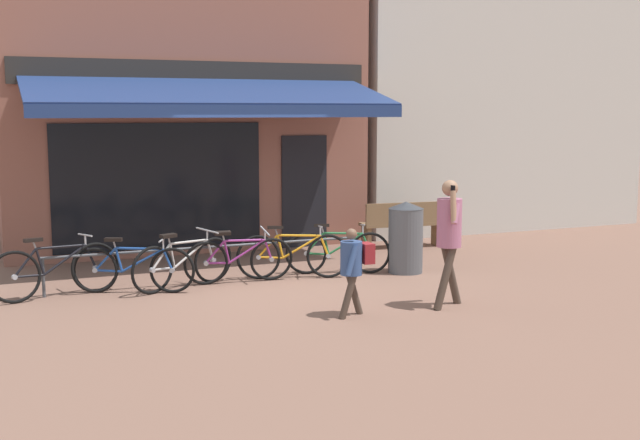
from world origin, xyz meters
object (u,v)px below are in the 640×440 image
bicycle_black (56,270)px  litter_bin (406,237)px  bicycle_silver (183,263)px  park_bench (403,223)px  bicycle_blue (133,268)px  bicycle_purple (239,259)px  bicycle_green (338,251)px  pedestrian_child (354,262)px  bicycle_orange (293,255)px  pedestrian_adult (449,229)px

bicycle_black → litter_bin: bearing=-17.4°
bicycle_silver → park_bench: 4.98m
bicycle_blue → bicycle_purple: bicycle_purple is taller
bicycle_green → pedestrian_child: size_ratio=1.44×
bicycle_black → bicycle_green: bicycle_black is taller
bicycle_purple → litter_bin: size_ratio=1.47×
bicycle_orange → park_bench: 3.41m
bicycle_purple → pedestrian_child: size_ratio=1.48×
pedestrian_child → litter_bin: size_ratio=0.99×
bicycle_silver → park_bench: (4.62, 1.86, 0.09)m
bicycle_silver → litter_bin: size_ratio=1.46×
bicycle_green → litter_bin: (1.03, -0.35, 0.22)m
bicycle_blue → pedestrian_child: (2.32, -2.37, 0.34)m
bicycle_purple → pedestrian_child: 2.56m
bicycle_blue → pedestrian_adult: (3.68, -2.41, 0.68)m
bicycle_orange → bicycle_purple: bearing=-161.2°
bicycle_silver → pedestrian_adult: (2.96, -2.41, 0.67)m
bicycle_purple → park_bench: bearing=29.9°
bicycle_green → park_bench: size_ratio=0.99×
bicycle_blue → pedestrian_adult: pedestrian_adult is taller
pedestrian_child → bicycle_orange: bearing=-92.0°
litter_bin → bicycle_green: bearing=161.3°
bicycle_silver → litter_bin: bearing=-26.0°
bicycle_blue → litter_bin: size_ratio=1.43×
bicycle_green → park_bench: bearing=58.7°
bicycle_orange → pedestrian_child: bearing=-75.6°
bicycle_purple → bicycle_black: bearing=-177.4°
bicycle_green → litter_bin: size_ratio=1.42×
bicycle_silver → bicycle_green: bicycle_silver is taller
bicycle_black → park_bench: (6.37, 1.74, 0.08)m
bicycle_black → bicycle_blue: bicycle_black is taller
pedestrian_child → park_bench: bearing=-124.6°
bicycle_black → pedestrian_adult: pedestrian_adult is taller
bicycle_black → bicycle_orange: size_ratio=1.05×
litter_bin → bicycle_black: bearing=176.5°
park_bench → bicycle_green: bearing=-135.5°
pedestrian_child → litter_bin: bearing=-130.7°
bicycle_orange → pedestrian_child: pedestrian_child is taller
bicycle_black → park_bench: bearing=1.3°
bicycle_blue → pedestrian_child: 3.34m
bicycle_black → bicycle_silver: bicycle_black is taller
bicycle_blue → bicycle_orange: 2.44m
pedestrian_adult → bicycle_silver: bearing=-44.4°
bicycle_silver → pedestrian_child: pedestrian_child is taller
bicycle_blue → pedestrian_adult: size_ratio=0.96×
bicycle_blue → bicycle_green: (3.23, 0.15, -0.00)m
bicycle_purple → park_bench: size_ratio=1.02×
bicycle_purple → pedestrian_adult: bearing=-45.1°
pedestrian_adult → bicycle_blue: bearing=-38.4°
bicycle_black → bicycle_blue: size_ratio=1.11×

